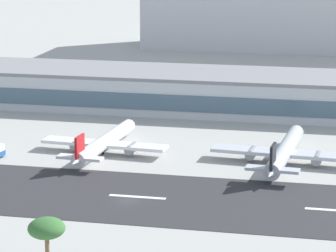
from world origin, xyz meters
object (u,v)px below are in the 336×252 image
airliner_red_tail_gate_0 (103,144)px  palm_tree_1 (47,231)px  terminal_building (216,91)px  airliner_black_tail_gate_1 (284,153)px  distant_hotel_block (293,7)px

airliner_red_tail_gate_0 → palm_tree_1: bearing=-164.1°
terminal_building → airliner_red_tail_gate_0: 56.73m
terminal_building → palm_tree_1: size_ratio=12.00×
airliner_black_tail_gate_1 → airliner_red_tail_gate_0: bearing=95.0°
terminal_building → airliner_red_tail_gate_0: bearing=-110.2°
terminal_building → airliner_black_tail_gate_1: 58.33m
terminal_building → airliner_red_tail_gate_0: size_ratio=4.42×
terminal_building → distant_hotel_block: distant_hotel_block is taller
airliner_red_tail_gate_0 → airliner_black_tail_gate_1: size_ratio=0.94×
airliner_red_tail_gate_0 → palm_tree_1: 85.07m
terminal_building → airliner_black_tail_gate_1: terminal_building is taller
terminal_building → airliner_black_tail_gate_1: bearing=-65.6°
distant_hotel_block → palm_tree_1: bearing=-93.9°
palm_tree_1 → terminal_building: bearing=88.4°
airliner_red_tail_gate_0 → palm_tree_1: (15.84, -82.98, 9.97)m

